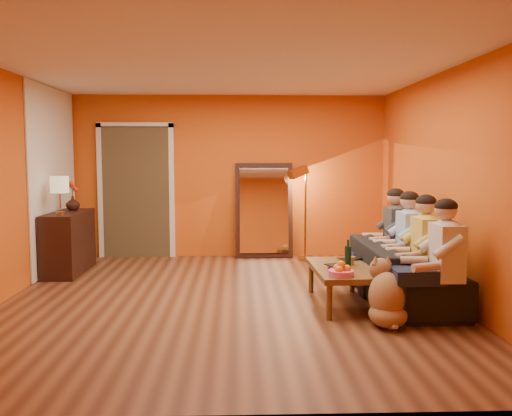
{
  "coord_description": "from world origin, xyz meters",
  "views": [
    {
      "loc": [
        0.13,
        -6.02,
        1.62
      ],
      "look_at": [
        0.35,
        0.5,
        1.0
      ],
      "focal_mm": 38.0,
      "sensor_mm": 36.0,
      "label": 1
    }
  ],
  "objects_px": {
    "dog": "(387,292)",
    "person_far_left": "(446,262)",
    "vase": "(73,203)",
    "tumbler": "(351,261)",
    "sofa": "(401,271)",
    "coffee_table": "(342,286)",
    "laptop": "(352,260)",
    "sideboard": "(69,242)",
    "mirror_frame": "(264,210)",
    "person_mid_left": "(426,252)",
    "person_mid_right": "(410,244)",
    "floor_lamp": "(305,215)",
    "person_far_right": "(396,237)",
    "wine_bottle": "(348,254)",
    "table_lamp": "(60,195)"
  },
  "relations": [
    {
      "from": "dog",
      "to": "person_far_left",
      "type": "xyz_separation_m",
      "value": [
        0.57,
        0.01,
        0.28
      ]
    },
    {
      "from": "vase",
      "to": "tumbler",
      "type": "bearing_deg",
      "value": -27.83
    },
    {
      "from": "sofa",
      "to": "coffee_table",
      "type": "height_order",
      "value": "sofa"
    },
    {
      "from": "laptop",
      "to": "sideboard",
      "type": "bearing_deg",
      "value": 144.93
    },
    {
      "from": "mirror_frame",
      "to": "person_mid_left",
      "type": "xyz_separation_m",
      "value": [
        1.58,
        -3.04,
        -0.15
      ]
    },
    {
      "from": "mirror_frame",
      "to": "sofa",
      "type": "xyz_separation_m",
      "value": [
        1.45,
        -2.59,
        -0.44
      ]
    },
    {
      "from": "dog",
      "to": "person_far_left",
      "type": "bearing_deg",
      "value": -11.26
    },
    {
      "from": "sofa",
      "to": "person_mid_right",
      "type": "xyz_separation_m",
      "value": [
        0.13,
        0.1,
        0.29
      ]
    },
    {
      "from": "floor_lamp",
      "to": "dog",
      "type": "relative_size",
      "value": 2.18
    },
    {
      "from": "mirror_frame",
      "to": "floor_lamp",
      "type": "height_order",
      "value": "mirror_frame"
    },
    {
      "from": "person_far_right",
      "to": "mirror_frame",
      "type": "bearing_deg",
      "value": 129.09
    },
    {
      "from": "sideboard",
      "to": "sofa",
      "type": "height_order",
      "value": "sideboard"
    },
    {
      "from": "sofa",
      "to": "wine_bottle",
      "type": "relative_size",
      "value": 6.98
    },
    {
      "from": "tumbler",
      "to": "table_lamp",
      "type": "bearing_deg",
      "value": 159.38
    },
    {
      "from": "floor_lamp",
      "to": "person_far_right",
      "type": "xyz_separation_m",
      "value": [
        0.95,
        -1.61,
        -0.11
      ]
    },
    {
      "from": "sideboard",
      "to": "person_mid_left",
      "type": "height_order",
      "value": "person_mid_left"
    },
    {
      "from": "mirror_frame",
      "to": "sofa",
      "type": "height_order",
      "value": "mirror_frame"
    },
    {
      "from": "person_mid_left",
      "to": "tumbler",
      "type": "relative_size",
      "value": 12.29
    },
    {
      "from": "mirror_frame",
      "to": "coffee_table",
      "type": "xyz_separation_m",
      "value": [
        0.72,
        -2.87,
        -0.55
      ]
    },
    {
      "from": "tumbler",
      "to": "laptop",
      "type": "bearing_deg",
      "value": 75.38
    },
    {
      "from": "coffee_table",
      "to": "floor_lamp",
      "type": "xyz_separation_m",
      "value": [
        -0.09,
        2.53,
        0.51
      ]
    },
    {
      "from": "person_far_right",
      "to": "laptop",
      "type": "height_order",
      "value": "person_far_right"
    },
    {
      "from": "dog",
      "to": "wine_bottle",
      "type": "relative_size",
      "value": 2.14
    },
    {
      "from": "person_far_right",
      "to": "tumbler",
      "type": "bearing_deg",
      "value": -132.83
    },
    {
      "from": "floor_lamp",
      "to": "person_far_left",
      "type": "bearing_deg",
      "value": -92.66
    },
    {
      "from": "coffee_table",
      "to": "person_mid_left",
      "type": "distance_m",
      "value": 0.97
    },
    {
      "from": "coffee_table",
      "to": "wine_bottle",
      "type": "xyz_separation_m",
      "value": [
        0.05,
        -0.05,
        0.37
      ]
    },
    {
      "from": "coffee_table",
      "to": "person_mid_right",
      "type": "bearing_deg",
      "value": 21.62
    },
    {
      "from": "table_lamp",
      "to": "sofa",
      "type": "xyz_separation_m",
      "value": [
        4.24,
        -1.21,
        -0.79
      ]
    },
    {
      "from": "person_mid_left",
      "to": "laptop",
      "type": "distance_m",
      "value": 0.88
    },
    {
      "from": "mirror_frame",
      "to": "person_mid_right",
      "type": "xyz_separation_m",
      "value": [
        1.58,
        -2.49,
        -0.15
      ]
    },
    {
      "from": "person_mid_left",
      "to": "table_lamp",
      "type": "bearing_deg",
      "value": 159.14
    },
    {
      "from": "sideboard",
      "to": "person_far_left",
      "type": "height_order",
      "value": "person_far_left"
    },
    {
      "from": "table_lamp",
      "to": "dog",
      "type": "xyz_separation_m",
      "value": [
        3.8,
        -2.23,
        -0.77
      ]
    },
    {
      "from": "person_far_right",
      "to": "tumbler",
      "type": "distance_m",
      "value": 1.1
    },
    {
      "from": "dog",
      "to": "mirror_frame",
      "type": "bearing_deg",
      "value": 93.1
    },
    {
      "from": "sideboard",
      "to": "coffee_table",
      "type": "bearing_deg",
      "value": -26.97
    },
    {
      "from": "mirror_frame",
      "to": "person_far_right",
      "type": "relative_size",
      "value": 1.25
    },
    {
      "from": "sofa",
      "to": "floor_lamp",
      "type": "distance_m",
      "value": 2.44
    },
    {
      "from": "coffee_table",
      "to": "person_mid_right",
      "type": "relative_size",
      "value": 1.0
    },
    {
      "from": "sideboard",
      "to": "wine_bottle",
      "type": "distance_m",
      "value": 4.01
    },
    {
      "from": "table_lamp",
      "to": "vase",
      "type": "xyz_separation_m",
      "value": [
        0.0,
        0.55,
        -0.15
      ]
    },
    {
      "from": "floor_lamp",
      "to": "laptop",
      "type": "distance_m",
      "value": 2.22
    },
    {
      "from": "sideboard",
      "to": "person_far_right",
      "type": "height_order",
      "value": "person_far_right"
    },
    {
      "from": "sofa",
      "to": "coffee_table",
      "type": "relative_size",
      "value": 1.77
    },
    {
      "from": "sofa",
      "to": "laptop",
      "type": "distance_m",
      "value": 0.57
    },
    {
      "from": "person_far_left",
      "to": "vase",
      "type": "height_order",
      "value": "person_far_left"
    },
    {
      "from": "sofa",
      "to": "laptop",
      "type": "bearing_deg",
      "value": 81.8
    },
    {
      "from": "person_far_left",
      "to": "vase",
      "type": "bearing_deg",
      "value": 147.68
    },
    {
      "from": "person_far_right",
      "to": "laptop",
      "type": "relative_size",
      "value": 3.96
    }
  ]
}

